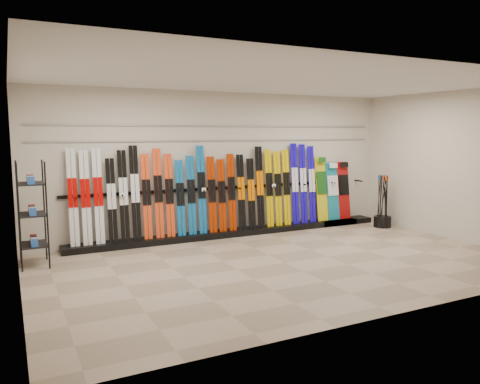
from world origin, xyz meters
name	(u,v)px	position (x,y,z in m)	size (l,w,h in m)	color
floor	(285,263)	(0.00, 0.00, 0.00)	(8.00, 8.00, 0.00)	#86735C
back_wall	(223,164)	(0.00, 2.50, 1.50)	(8.00, 8.00, 0.00)	beige
left_wall	(15,186)	(-4.00, 0.00, 1.50)	(5.00, 5.00, 0.00)	beige
right_wall	(455,166)	(4.00, 0.00, 1.50)	(5.00, 5.00, 0.00)	beige
ceiling	(287,80)	(0.00, 0.00, 3.00)	(8.00, 8.00, 0.00)	silver
ski_rack_base	(237,232)	(0.22, 2.28, 0.06)	(8.00, 0.40, 0.12)	black
skis	(206,192)	(-0.45, 2.31, 0.96)	(5.37, 0.20, 1.80)	silver
snowboards	(333,190)	(2.77, 2.35, 0.81)	(0.95, 0.23, 1.48)	gold
accessory_rack	(32,214)	(-3.75, 1.70, 0.86)	(0.40, 0.60, 1.71)	black
pole_bin	(382,222)	(3.60, 1.55, 0.12)	(0.39, 0.39, 0.25)	black
ski_poles	(383,201)	(3.60, 1.55, 0.61)	(0.25, 0.29, 1.18)	black
slatwall_rail_0	(223,140)	(0.00, 2.48, 2.00)	(7.60, 0.02, 0.03)	gray
slatwall_rail_1	(223,126)	(0.00, 2.48, 2.30)	(7.60, 0.02, 0.03)	gray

